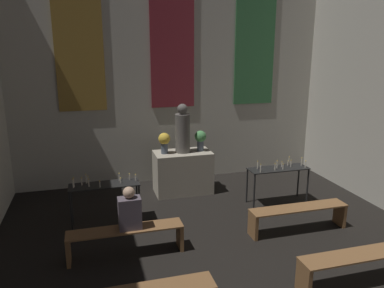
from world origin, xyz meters
TOP-DOWN VIEW (x-y plane):
  - wall_back at (0.00, 9.76)m, footprint 7.85×0.16m
  - altar at (0.00, 8.75)m, footprint 1.31×0.72m
  - statue at (0.00, 8.75)m, footprint 0.33×0.33m
  - flower_vase_left at (-0.42, 8.75)m, footprint 0.27×0.27m
  - flower_vase_right at (0.42, 8.75)m, footprint 0.27×0.27m
  - candle_rack_left at (-1.83, 7.59)m, footprint 1.31×0.43m
  - candle_rack_right at (1.83, 7.59)m, footprint 1.31×0.43m
  - pew_third_right at (1.57, 4.64)m, footprint 1.86×0.36m
  - pew_back_left at (-1.57, 6.30)m, footprint 1.86×0.36m
  - pew_back_right at (1.57, 6.30)m, footprint 1.86×0.36m
  - person_seated at (-1.49, 6.30)m, footprint 0.36×0.24m

SIDE VIEW (x-z plane):
  - pew_third_right at x=1.57m, z-range 0.10..0.58m
  - pew_back_left at x=-1.57m, z-range 0.10..0.58m
  - pew_back_right at x=1.57m, z-range 0.10..0.58m
  - altar at x=0.00m, z-range 0.00..0.97m
  - candle_rack_left at x=-1.83m, z-range 0.20..1.18m
  - candle_rack_right at x=1.83m, z-range 0.19..1.18m
  - person_seated at x=-1.49m, z-range 0.43..1.13m
  - flower_vase_left at x=-0.42m, z-range 1.03..1.50m
  - flower_vase_right at x=0.42m, z-range 1.03..1.50m
  - statue at x=0.00m, z-range 0.92..2.03m
  - wall_back at x=0.00m, z-range 0.03..5.90m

